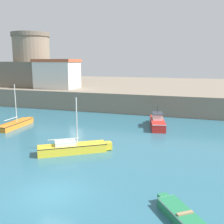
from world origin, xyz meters
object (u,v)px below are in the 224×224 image
at_px(fortress, 32,67).
at_px(harbor_shed_near_wharf, 57,74).
at_px(sailboat_yellow_1, 73,148).
at_px(sailboat_orange_3, 16,124).
at_px(motorboat_red_2, 157,122).
at_px(dinghy_green_0, 184,218).

relative_size(fortress, harbor_shed_near_wharf, 1.70).
xyz_separation_m(sailboat_yellow_1, sailboat_orange_3, (-10.75, 6.09, -0.10)).
bearing_deg(sailboat_orange_3, fortress, 118.99).
xyz_separation_m(fortress, harbor_shed_near_wharf, (8.00, -4.09, -0.95)).
bearing_deg(fortress, harbor_shed_near_wharf, -27.10).
bearing_deg(fortress, motorboat_red_2, -28.49).
height_order(motorboat_red_2, harbor_shed_near_wharf, harbor_shed_near_wharf).
bearing_deg(motorboat_red_2, harbor_shed_near_wharf, 150.96).
xyz_separation_m(sailboat_orange_3, fortress, (-11.27, 20.35, 6.24)).
bearing_deg(dinghy_green_0, fortress, 133.11).
bearing_deg(sailboat_yellow_1, sailboat_orange_3, 150.46).
bearing_deg(fortress, sailboat_orange_3, -61.01).
height_order(motorboat_red_2, fortress, fortress).
distance_m(sailboat_orange_3, harbor_shed_near_wharf, 17.40).
bearing_deg(dinghy_green_0, motorboat_red_2, 102.20).
relative_size(dinghy_green_0, harbor_shed_near_wharf, 0.52).
xyz_separation_m(sailboat_yellow_1, motorboat_red_2, (5.67, 11.41, 0.18)).
height_order(motorboat_red_2, sailboat_orange_3, sailboat_orange_3).
xyz_separation_m(dinghy_green_0, sailboat_orange_3, (-20.51, 13.60, 0.06)).
bearing_deg(harbor_shed_near_wharf, sailboat_orange_3, -78.61).
distance_m(sailboat_yellow_1, harbor_shed_near_wharf, 26.88).
bearing_deg(dinghy_green_0, sailboat_orange_3, 146.45).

